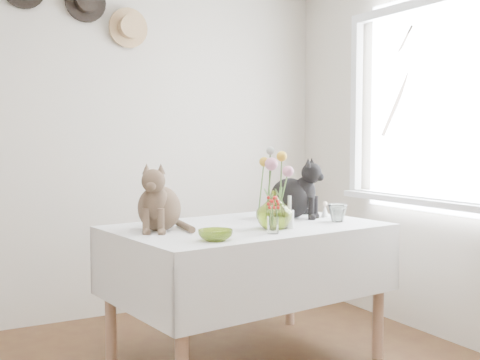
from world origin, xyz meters
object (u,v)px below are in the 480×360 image
tabby_cat (159,196)px  flower_vase (274,210)px  black_cat (290,187)px  dining_table (247,259)px

tabby_cat → flower_vase: (0.56, -0.26, -0.08)m
tabby_cat → black_cat: black_cat is taller
dining_table → flower_vase: size_ratio=7.64×
dining_table → tabby_cat: tabby_cat is taller
tabby_cat → flower_vase: size_ratio=1.78×
flower_vase → black_cat: bearing=46.1°
dining_table → flower_vase: 0.36m
black_cat → flower_vase: 0.48m
tabby_cat → black_cat: 0.89m
dining_table → flower_vase: bearing=-72.6°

